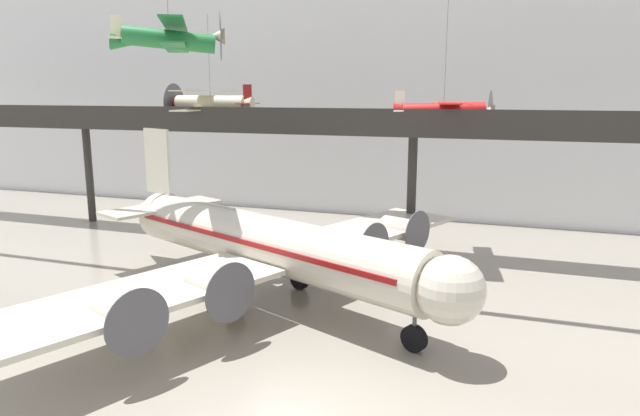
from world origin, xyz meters
The scene contains 6 objects.
hangar_back_wall centered at (0.00, 37.67, 11.52)m, with size 140.00×3.00×23.04m.
mezzanine_walkway centered at (0.00, 24.16, 9.16)m, with size 110.00×3.20×10.86m.
airliner_silver_main centered at (-6.13, 11.59, 3.40)m, with size 26.39×30.99×9.54m.
suspended_plane_red_highwing centered at (2.35, 23.61, 10.76)m, with size 7.08×8.62×9.07m.
suspended_plane_green_biplane centered at (-13.19, 13.72, 15.20)m, with size 7.15×7.94×4.35m.
suspended_plane_cream_biplane centered at (-17.02, 24.99, 11.13)m, with size 7.57×9.32×8.79m.
Camera 1 is at (7.49, -17.55, 12.00)m, focal length 32.00 mm.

